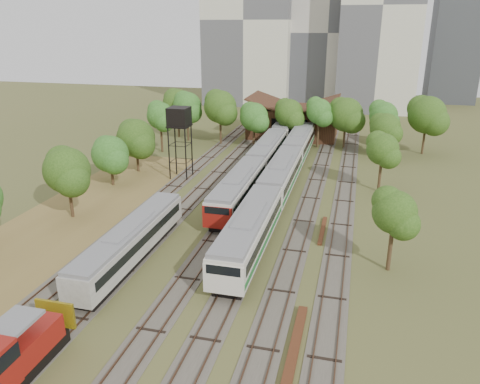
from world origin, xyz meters
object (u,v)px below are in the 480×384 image
(railcar_red_set, at_px, (255,169))
(shunter_locomotive, at_px, (4,359))
(railcar_green_set, at_px, (281,176))
(water_tower, at_px, (179,119))

(railcar_red_set, relative_size, shunter_locomotive, 4.27)
(railcar_green_set, distance_m, shunter_locomotive, 38.59)
(railcar_red_set, relative_size, railcar_green_set, 0.66)
(railcar_red_set, xyz_separation_m, railcar_green_set, (4.00, -2.73, 0.10))
(railcar_red_set, xyz_separation_m, water_tower, (-10.44, 0.01, 6.19))
(shunter_locomotive, distance_m, water_tower, 40.75)
(railcar_green_set, relative_size, shunter_locomotive, 6.43)
(water_tower, bearing_deg, railcar_red_set, -0.05)
(railcar_red_set, distance_m, railcar_green_set, 4.84)
(shunter_locomotive, height_order, water_tower, water_tower)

